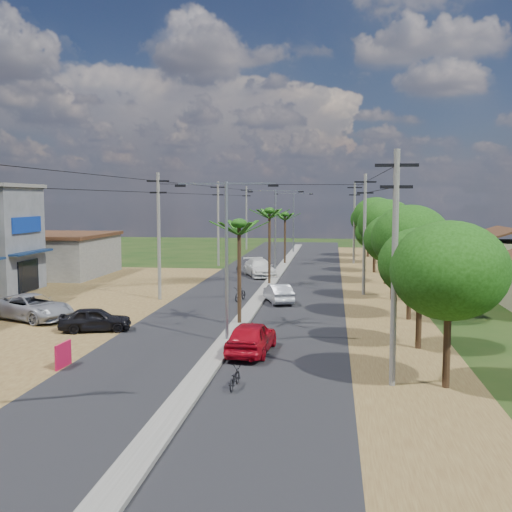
% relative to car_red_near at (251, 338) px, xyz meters
% --- Properties ---
extents(ground, '(160.00, 160.00, 0.00)m').
position_rel_car_red_near_xyz_m(ground, '(-1.50, 2.01, -0.76)').
color(ground, black).
rests_on(ground, ground).
extents(road, '(12.00, 110.00, 0.04)m').
position_rel_car_red_near_xyz_m(road, '(-1.50, 17.01, -0.74)').
color(road, black).
rests_on(road, ground).
extents(median, '(1.00, 90.00, 0.18)m').
position_rel_car_red_near_xyz_m(median, '(-1.50, 20.01, -0.67)').
color(median, '#605E56').
rests_on(median, ground).
extents(dirt_lot_west, '(18.00, 46.00, 0.04)m').
position_rel_car_red_near_xyz_m(dirt_lot_west, '(-16.50, 10.01, -0.74)').
color(dirt_lot_west, '#533A1C').
rests_on(dirt_lot_west, ground).
extents(dirt_shoulder_east, '(5.00, 90.00, 0.03)m').
position_rel_car_red_near_xyz_m(dirt_shoulder_east, '(7.00, 17.01, -0.74)').
color(dirt_shoulder_east, '#533A1C').
rests_on(dirt_shoulder_east, ground).
extents(low_shed, '(10.40, 10.40, 3.95)m').
position_rel_car_red_near_xyz_m(low_shed, '(-22.50, 26.01, 1.21)').
color(low_shed, '#605E56').
rests_on(low_shed, ground).
extents(house_east_far, '(7.60, 7.50, 4.60)m').
position_rel_car_red_near_xyz_m(house_east_far, '(19.50, 30.01, 1.64)').
color(house_east_far, '#999267').
rests_on(house_east_far, ground).
extents(tree_east_a, '(4.40, 4.40, 6.37)m').
position_rel_car_red_near_xyz_m(tree_east_a, '(8.00, -3.99, 3.73)').
color(tree_east_a, black).
rests_on(tree_east_a, ground).
extents(tree_east_b, '(4.00, 4.00, 5.83)m').
position_rel_car_red_near_xyz_m(tree_east_b, '(7.80, 2.01, 3.36)').
color(tree_east_b, black).
rests_on(tree_east_b, ground).
extents(tree_east_c, '(4.60, 4.60, 6.83)m').
position_rel_car_red_near_xyz_m(tree_east_c, '(8.20, 9.01, 4.11)').
color(tree_east_c, black).
rests_on(tree_east_c, ground).
extents(tree_east_d, '(4.20, 4.20, 6.13)m').
position_rel_car_red_near_xyz_m(tree_east_d, '(7.90, 16.01, 3.58)').
color(tree_east_d, black).
rests_on(tree_east_d, ground).
extents(tree_east_e, '(4.80, 4.80, 7.14)m').
position_rel_car_red_near_xyz_m(tree_east_e, '(8.10, 24.01, 4.33)').
color(tree_east_e, black).
rests_on(tree_east_e, ground).
extents(tree_east_f, '(3.80, 3.80, 5.52)m').
position_rel_car_red_near_xyz_m(tree_east_f, '(7.70, 32.01, 3.13)').
color(tree_east_f, black).
rests_on(tree_east_f, ground).
extents(tree_east_g, '(5.00, 5.00, 7.38)m').
position_rel_car_red_near_xyz_m(tree_east_g, '(8.30, 40.01, 4.48)').
color(tree_east_g, black).
rests_on(tree_east_g, ground).
extents(tree_east_h, '(4.40, 4.40, 6.52)m').
position_rel_car_red_near_xyz_m(tree_east_h, '(8.00, 48.01, 3.88)').
color(tree_east_h, black).
rests_on(tree_east_h, ground).
extents(palm_median_near, '(2.00, 2.00, 6.15)m').
position_rel_car_red_near_xyz_m(palm_median_near, '(-1.50, 6.01, 4.78)').
color(palm_median_near, black).
rests_on(palm_median_near, ground).
extents(palm_median_mid, '(2.00, 2.00, 6.55)m').
position_rel_car_red_near_xyz_m(palm_median_mid, '(-1.50, 22.01, 5.14)').
color(palm_median_mid, black).
rests_on(palm_median_mid, ground).
extents(palm_median_far, '(2.00, 2.00, 5.85)m').
position_rel_car_red_near_xyz_m(palm_median_far, '(-1.50, 38.01, 4.50)').
color(palm_median_far, black).
rests_on(palm_median_far, ground).
extents(streetlight_near, '(5.10, 0.18, 8.00)m').
position_rel_car_red_near_xyz_m(streetlight_near, '(-1.50, 2.01, 4.03)').
color(streetlight_near, gray).
rests_on(streetlight_near, ground).
extents(streetlight_mid, '(5.10, 0.18, 8.00)m').
position_rel_car_red_near_xyz_m(streetlight_mid, '(-1.50, 27.01, 4.03)').
color(streetlight_mid, gray).
rests_on(streetlight_mid, ground).
extents(streetlight_far, '(5.10, 0.18, 8.00)m').
position_rel_car_red_near_xyz_m(streetlight_far, '(-1.50, 52.01, 4.03)').
color(streetlight_far, gray).
rests_on(streetlight_far, ground).
extents(utility_pole_w_b, '(1.60, 0.24, 9.00)m').
position_rel_car_red_near_xyz_m(utility_pole_w_b, '(-8.50, 14.01, 4.00)').
color(utility_pole_w_b, '#605E56').
rests_on(utility_pole_w_b, ground).
extents(utility_pole_w_c, '(1.60, 0.24, 9.00)m').
position_rel_car_red_near_xyz_m(utility_pole_w_c, '(-8.50, 36.01, 4.00)').
color(utility_pole_w_c, '#605E56').
rests_on(utility_pole_w_c, ground).
extents(utility_pole_w_d, '(1.60, 0.24, 9.00)m').
position_rel_car_red_near_xyz_m(utility_pole_w_d, '(-8.50, 57.01, 4.00)').
color(utility_pole_w_d, '#605E56').
rests_on(utility_pole_w_d, ground).
extents(utility_pole_e_a, '(1.60, 0.24, 9.00)m').
position_rel_car_red_near_xyz_m(utility_pole_e_a, '(6.00, -3.99, 4.00)').
color(utility_pole_e_a, '#605E56').
rests_on(utility_pole_e_a, ground).
extents(utility_pole_e_b, '(1.60, 0.24, 9.00)m').
position_rel_car_red_near_xyz_m(utility_pole_e_b, '(6.00, 18.01, 4.00)').
color(utility_pole_e_b, '#605E56').
rests_on(utility_pole_e_b, ground).
extents(utility_pole_e_c, '(1.60, 0.24, 9.00)m').
position_rel_car_red_near_xyz_m(utility_pole_e_c, '(6.00, 40.01, 4.00)').
color(utility_pole_e_c, '#605E56').
rests_on(utility_pole_e_c, ground).
extents(car_red_near, '(2.15, 4.58, 1.52)m').
position_rel_car_red_near_xyz_m(car_red_near, '(0.00, 0.00, 0.00)').
color(car_red_near, maroon).
rests_on(car_red_near, ground).
extents(car_silver_mid, '(2.55, 4.18, 1.30)m').
position_rel_car_red_near_xyz_m(car_silver_mid, '(0.00, 13.73, -0.11)').
color(car_silver_mid, '#92949A').
rests_on(car_silver_mid, ground).
extents(car_white_far, '(4.00, 5.86, 1.58)m').
position_rel_car_red_near_xyz_m(car_white_far, '(-3.00, 27.50, 0.03)').
color(car_white_far, silver).
rests_on(car_white_far, ground).
extents(car_parked_silver, '(5.96, 4.49, 1.50)m').
position_rel_car_red_near_xyz_m(car_parked_silver, '(-13.88, 6.00, -0.01)').
color(car_parked_silver, '#92949A').
rests_on(car_parked_silver, ground).
extents(car_parked_dark, '(4.08, 2.51, 1.30)m').
position_rel_car_red_near_xyz_m(car_parked_dark, '(-9.00, 3.57, -0.11)').
color(car_parked_dark, black).
rests_on(car_parked_dark, ground).
extents(moto_rider_east, '(0.61, 1.54, 0.80)m').
position_rel_car_red_near_xyz_m(moto_rider_east, '(0.06, -5.16, -0.36)').
color(moto_rider_east, black).
rests_on(moto_rider_east, ground).
extents(moto_rider_west_a, '(1.02, 1.96, 0.98)m').
position_rel_car_red_near_xyz_m(moto_rider_west_a, '(-2.70, 14.15, -0.27)').
color(moto_rider_west_a, black).
rests_on(moto_rider_west_a, ground).
extents(moto_rider_west_b, '(1.15, 1.75, 1.03)m').
position_rel_car_red_near_xyz_m(moto_rider_west_b, '(-5.22, 29.36, -0.24)').
color(moto_rider_west_b, black).
rests_on(moto_rider_west_b, ground).
extents(roadside_sign, '(0.13, 1.32, 1.10)m').
position_rel_car_red_near_xyz_m(roadside_sign, '(-7.61, -3.29, -0.21)').
color(roadside_sign, '#A60F32').
rests_on(roadside_sign, ground).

